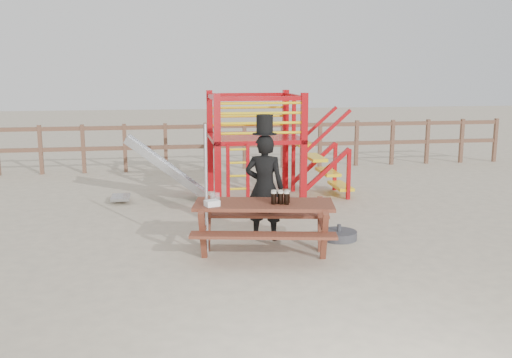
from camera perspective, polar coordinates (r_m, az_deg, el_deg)
name	(u,v)px	position (r m, az deg, el deg)	size (l,w,h in m)	color
ground	(281,255)	(7.94, 2.56, -7.58)	(60.00, 60.00, 0.00)	#C3B498
back_fence	(225,141)	(14.56, -3.11, 3.85)	(15.09, 0.09, 1.20)	brown
playground_fort	(250,144)	(11.17, -0.56, 3.47)	(4.71, 1.84, 2.10)	#AA0B10
picnic_table	(264,222)	(7.82, 0.78, -4.32)	(2.10, 1.63, 0.73)	brown
man_with_hat	(264,184)	(8.45, 0.85, -0.55)	(0.67, 0.54, 1.87)	black
metal_pole	(206,191)	(7.67, -5.00, -1.24)	(0.04, 0.04, 1.81)	#B2B2B7
parasol_base	(339,235)	(8.70, 8.29, -5.57)	(0.54, 0.54, 0.23)	#36373B
paper_bag	(212,203)	(7.58, -4.43, -2.43)	(0.18, 0.14, 0.08)	white
stout_pints	(280,197)	(7.70, 2.45, -1.83)	(0.27, 0.20, 0.17)	black
empty_glasses	(215,199)	(7.71, -4.12, -1.97)	(0.13, 0.10, 0.15)	silver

